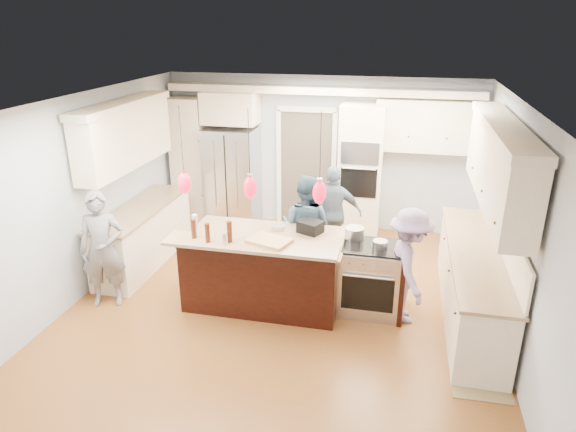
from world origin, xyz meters
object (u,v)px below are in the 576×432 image
object	(u,v)px
kitchen_island	(265,268)
island_range	(372,278)
person_bar_end	(102,249)
refrigerator	(232,178)
person_far_left	(306,228)

from	to	relation	value
kitchen_island	island_range	bearing A→B (deg)	3.07
kitchen_island	person_bar_end	bearing A→B (deg)	-165.72
refrigerator	person_bar_end	world-z (taller)	refrigerator
kitchen_island	person_far_left	size ratio (longest dim) A/B	1.33
person_bar_end	person_far_left	bearing A→B (deg)	8.84
refrigerator	person_bar_end	distance (m)	3.18
person_far_left	island_range	bearing A→B (deg)	159.53
person_bar_end	person_far_left	size ratio (longest dim) A/B	1.00
kitchen_island	person_far_left	world-z (taller)	person_far_left
refrigerator	person_far_left	size ratio (longest dim) A/B	1.14
refrigerator	island_range	xyz separation A→B (m)	(2.71, -2.49, -0.44)
refrigerator	person_far_left	distance (m)	2.47
kitchen_island	person_far_left	xyz separation A→B (m)	(0.40, 0.78, 0.30)
kitchen_island	person_bar_end	size ratio (longest dim) A/B	1.33
person_bar_end	island_range	bearing A→B (deg)	-9.30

